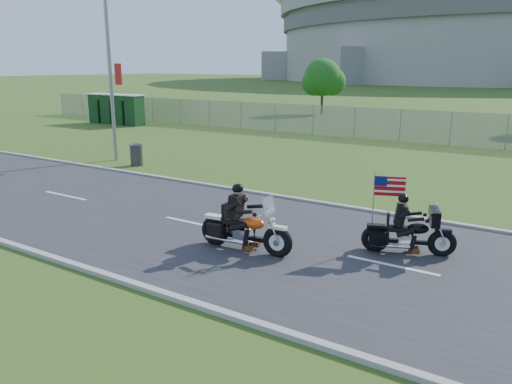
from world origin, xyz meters
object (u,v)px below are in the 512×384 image
Objects in this scene: porta_toilet_d at (98,109)px; trash_can at (136,155)px; porta_toilet_b at (122,110)px; porta_toilet_a at (135,111)px; motorcycle_lead at (244,230)px; porta_toilet_c at (110,109)px; streetlight at (112,43)px; motorcycle_follow at (408,234)px.

trash_can is at bearing -35.39° from porta_toilet_d.
porta_toilet_b is 2.35× the size of trash_can.
porta_toilet_a is 28.80m from motorcycle_lead.
porta_toilet_b is 1.00× the size of porta_toilet_c.
streetlight reaches higher than porta_toilet_a.
porta_toilet_b is 1.00× the size of porta_toilet_d.
porta_toilet_d is at bearing 180.00° from porta_toilet_b.
motorcycle_lead is at bearing -31.84° from trash_can.
porta_toilet_b is 17.57m from trash_can.
motorcycle_lead is at bearing -34.02° from porta_toilet_d.
porta_toilet_d is at bearing 141.41° from motorcycle_lead.
trash_can is (11.91, -11.45, -0.66)m from porta_toilet_a.
porta_toilet_d is (-1.40, 0.00, 0.00)m from porta_toilet_c.
trash_can is (1.89, -0.67, -5.15)m from streetlight.
porta_toilet_d reaches higher than motorcycle_lead.
porta_toilet_c is (-2.80, 0.00, 0.00)m from porta_toilet_a.
motorcycle_lead is 1.18× the size of motorcycle_follow.
porta_toilet_a and porta_toilet_d have the same top height.
porta_toilet_a is 0.88× the size of motorcycle_lead.
motorcycle_follow is at bearing 24.60° from motorcycle_lead.
motorcycle_lead is (23.87, -18.00, -0.59)m from porta_toilet_b.
porta_toilet_b reaches higher than trash_can.
streetlight is 15.27m from motorcycle_lead.
motorcycle_lead reaches higher than trash_can.
porta_toilet_a is 1.00× the size of porta_toilet_d.
porta_toilet_a is at bearing 0.00° from porta_toilet_d.
porta_toilet_a is 16.53m from trash_can.
motorcycle_follow is at bearing -29.01° from porta_toilet_c.
porta_toilet_b is at bearing 0.00° from porta_toilet_d.
porta_toilet_a is 1.00× the size of porta_toilet_c.
motorcycle_lead is 12.43m from trash_can.
streetlight is at bearing -37.17° from porta_toilet_d.
motorcycle_lead is (25.27, -18.00, -0.59)m from porta_toilet_c.
motorcycle_lead is at bearing -38.70° from porta_toilet_a.
streetlight is at bearing -47.09° from porta_toilet_a.
porta_toilet_a is at bearing 0.00° from porta_toilet_c.
porta_toilet_d reaches higher than motorcycle_follow.
porta_toilet_d is 32.18m from motorcycle_lead.
motorcycle_follow is (30.26, -16.00, -0.62)m from porta_toilet_d.
porta_toilet_c is at bearing 130.34° from motorcycle_follow.
motorcycle_follow reaches higher than trash_can.
streetlight is at bearing 145.31° from motorcycle_lead.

